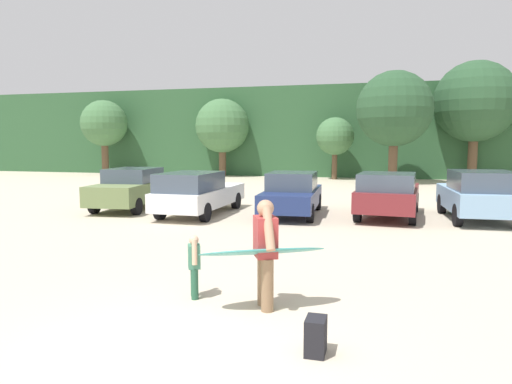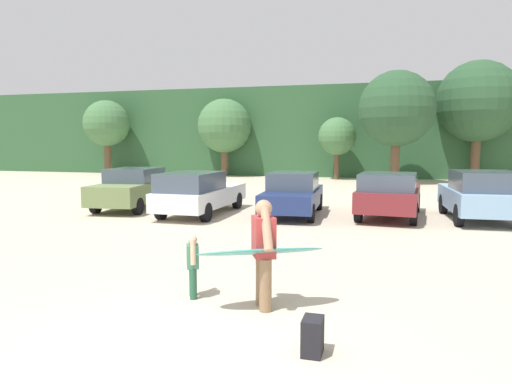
{
  "view_description": "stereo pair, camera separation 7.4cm",
  "coord_description": "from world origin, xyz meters",
  "px_view_note": "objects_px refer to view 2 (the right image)",
  "views": [
    {
      "loc": [
        2.34,
        -4.85,
        2.55
      ],
      "look_at": [
        -0.58,
        5.87,
        1.36
      ],
      "focal_mm": 32.61,
      "sensor_mm": 36.0,
      "label": 1
    },
    {
      "loc": [
        2.41,
        -4.83,
        2.55
      ],
      "look_at": [
        -0.58,
        5.87,
        1.36
      ],
      "focal_mm": 32.61,
      "sensor_mm": 36.0,
      "label": 2
    }
  ],
  "objects_px": {
    "parked_car_olive_green": "(135,188)",
    "parked_car_maroon": "(389,194)",
    "parked_car_white": "(199,192)",
    "parked_car_navy": "(293,194)",
    "person_child": "(193,262)",
    "person_adult": "(264,247)",
    "parked_car_sky_blue": "(481,195)",
    "surfboard_teal": "(261,252)",
    "backpack_dropped": "(313,336)"
  },
  "relations": [
    {
      "from": "parked_car_maroon",
      "to": "parked_car_sky_blue",
      "type": "distance_m",
      "value": 2.85
    },
    {
      "from": "surfboard_teal",
      "to": "parked_car_white",
      "type": "bearing_deg",
      "value": -88.79
    },
    {
      "from": "surfboard_teal",
      "to": "backpack_dropped",
      "type": "height_order",
      "value": "surfboard_teal"
    },
    {
      "from": "parked_car_olive_green",
      "to": "person_adult",
      "type": "relative_size",
      "value": 2.86
    },
    {
      "from": "parked_car_navy",
      "to": "parked_car_maroon",
      "type": "xyz_separation_m",
      "value": [
        3.26,
        0.25,
        0.05
      ]
    },
    {
      "from": "parked_car_navy",
      "to": "parked_car_sky_blue",
      "type": "distance_m",
      "value": 6.12
    },
    {
      "from": "person_child",
      "to": "parked_car_maroon",
      "type": "bearing_deg",
      "value": -134.81
    },
    {
      "from": "parked_car_olive_green",
      "to": "parked_car_sky_blue",
      "type": "height_order",
      "value": "parked_car_sky_blue"
    },
    {
      "from": "person_adult",
      "to": "backpack_dropped",
      "type": "distance_m",
      "value": 1.83
    },
    {
      "from": "parked_car_navy",
      "to": "parked_car_sky_blue",
      "type": "xyz_separation_m",
      "value": [
        6.11,
        0.34,
        0.11
      ]
    },
    {
      "from": "parked_car_olive_green",
      "to": "parked_car_white",
      "type": "relative_size",
      "value": 1.01
    },
    {
      "from": "person_adult",
      "to": "parked_car_olive_green",
      "type": "bearing_deg",
      "value": -76.91
    },
    {
      "from": "parked_car_maroon",
      "to": "backpack_dropped",
      "type": "relative_size",
      "value": 10.17
    },
    {
      "from": "parked_car_navy",
      "to": "person_child",
      "type": "height_order",
      "value": "parked_car_navy"
    },
    {
      "from": "parked_car_sky_blue",
      "to": "person_adult",
      "type": "distance_m",
      "value": 10.72
    },
    {
      "from": "parked_car_olive_green",
      "to": "person_adult",
      "type": "distance_m",
      "value": 12.04
    },
    {
      "from": "parked_car_navy",
      "to": "surfboard_teal",
      "type": "xyz_separation_m",
      "value": [
        1.34,
        -9.34,
        0.14
      ]
    },
    {
      "from": "parked_car_olive_green",
      "to": "person_adult",
      "type": "xyz_separation_m",
      "value": [
        7.63,
        -9.31,
        0.16
      ]
    },
    {
      "from": "parked_car_white",
      "to": "backpack_dropped",
      "type": "xyz_separation_m",
      "value": [
        5.54,
        -9.77,
        -0.57
      ]
    },
    {
      "from": "parked_car_sky_blue",
      "to": "person_child",
      "type": "distance_m",
      "value": 11.19
    },
    {
      "from": "parked_car_olive_green",
      "to": "parked_car_maroon",
      "type": "bearing_deg",
      "value": -94.23
    },
    {
      "from": "parked_car_olive_green",
      "to": "person_child",
      "type": "height_order",
      "value": "parked_car_olive_green"
    },
    {
      "from": "backpack_dropped",
      "to": "parked_car_sky_blue",
      "type": "bearing_deg",
      "value": 71.01
    },
    {
      "from": "person_child",
      "to": "backpack_dropped",
      "type": "relative_size",
      "value": 2.32
    },
    {
      "from": "person_child",
      "to": "person_adult",
      "type": "bearing_deg",
      "value": 146.36
    },
    {
      "from": "parked_car_white",
      "to": "parked_car_navy",
      "type": "height_order",
      "value": "parked_car_white"
    },
    {
      "from": "parked_car_white",
      "to": "person_child",
      "type": "xyz_separation_m",
      "value": [
        3.33,
        -8.24,
        -0.2
      ]
    },
    {
      "from": "surfboard_teal",
      "to": "parked_car_sky_blue",
      "type": "bearing_deg",
      "value": -143.26
    },
    {
      "from": "parked_car_sky_blue",
      "to": "backpack_dropped",
      "type": "xyz_separation_m",
      "value": [
        -3.78,
        -10.98,
        -0.64
      ]
    },
    {
      "from": "parked_car_olive_green",
      "to": "parked_car_navy",
      "type": "distance_m",
      "value": 6.27
    },
    {
      "from": "parked_car_navy",
      "to": "parked_car_sky_blue",
      "type": "bearing_deg",
      "value": -89.77
    },
    {
      "from": "surfboard_teal",
      "to": "person_child",
      "type": "bearing_deg",
      "value": -38.07
    },
    {
      "from": "parked_car_white",
      "to": "parked_car_sky_blue",
      "type": "relative_size",
      "value": 1.15
    },
    {
      "from": "parked_car_navy",
      "to": "person_adult",
      "type": "height_order",
      "value": "person_adult"
    },
    {
      "from": "parked_car_white",
      "to": "parked_car_maroon",
      "type": "xyz_separation_m",
      "value": [
        6.48,
        1.12,
        0.02
      ]
    },
    {
      "from": "parked_car_white",
      "to": "surfboard_teal",
      "type": "distance_m",
      "value": 9.62
    },
    {
      "from": "person_adult",
      "to": "backpack_dropped",
      "type": "relative_size",
      "value": 3.75
    },
    {
      "from": "person_adult",
      "to": "surfboard_teal",
      "type": "relative_size",
      "value": 0.85
    },
    {
      "from": "parked_car_white",
      "to": "parked_car_sky_blue",
      "type": "bearing_deg",
      "value": -81.93
    },
    {
      "from": "parked_car_white",
      "to": "parked_car_navy",
      "type": "xyz_separation_m",
      "value": [
        3.22,
        0.86,
        -0.03
      ]
    },
    {
      "from": "person_adult",
      "to": "surfboard_teal",
      "type": "distance_m",
      "value": 0.09
    },
    {
      "from": "parked_car_olive_green",
      "to": "parked_car_maroon",
      "type": "height_order",
      "value": "parked_car_maroon"
    },
    {
      "from": "person_child",
      "to": "surfboard_teal",
      "type": "height_order",
      "value": "person_child"
    },
    {
      "from": "parked_car_maroon",
      "to": "backpack_dropped",
      "type": "height_order",
      "value": "parked_car_maroon"
    },
    {
      "from": "parked_car_navy",
      "to": "parked_car_maroon",
      "type": "relative_size",
      "value": 0.98
    },
    {
      "from": "parked_car_white",
      "to": "person_child",
      "type": "distance_m",
      "value": 8.89
    },
    {
      "from": "parked_car_olive_green",
      "to": "backpack_dropped",
      "type": "relative_size",
      "value": 10.73
    },
    {
      "from": "person_adult",
      "to": "person_child",
      "type": "distance_m",
      "value": 1.31
    },
    {
      "from": "person_child",
      "to": "parked_car_sky_blue",
      "type": "bearing_deg",
      "value": -148.62
    },
    {
      "from": "parked_car_maroon",
      "to": "parked_car_sky_blue",
      "type": "relative_size",
      "value": 1.09
    }
  ]
}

